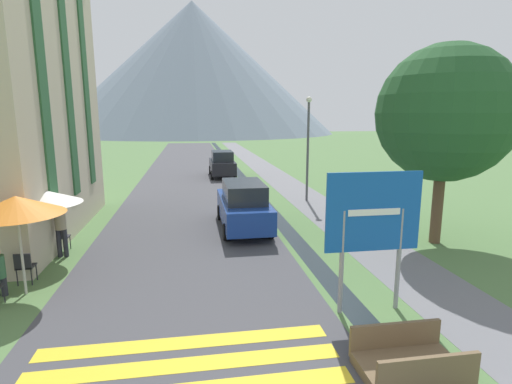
{
  "coord_description": "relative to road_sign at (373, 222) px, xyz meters",
  "views": [
    {
      "loc": [
        -2.3,
        -3.24,
        4.27
      ],
      "look_at": [
        -0.14,
        10.0,
        1.68
      ],
      "focal_mm": 28.0,
      "sensor_mm": 36.0,
      "label": 1
    }
  ],
  "objects": [
    {
      "name": "parked_car_near",
      "position": [
        -1.89,
        6.92,
        -1.12
      ],
      "size": [
        1.77,
        4.57,
        1.82
      ],
      "color": "navy",
      "rests_on": "ground_plane"
    },
    {
      "name": "streetlamp",
      "position": [
        1.97,
        11.52,
        1.02
      ],
      "size": [
        0.28,
        0.28,
        5.16
      ],
      "color": "#515156",
      "rests_on": "ground_plane"
    },
    {
      "name": "cafe_umbrella_middle_white",
      "position": [
        -8.1,
        4.5,
        -0.1
      ],
      "size": [
        2.19,
        2.19,
        2.15
      ],
      "color": "#B7B2A8",
      "rests_on": "ground_plane"
    },
    {
      "name": "person_standing_terrace",
      "position": [
        -7.75,
        4.73,
        -1.05
      ],
      "size": [
        0.32,
        0.32,
        1.69
      ],
      "color": "#282833",
      "rests_on": "ground_plane"
    },
    {
      "name": "road",
      "position": [
        -3.99,
        25.52,
        -2.03
      ],
      "size": [
        6.4,
        60.0,
        0.01
      ],
      "color": "#424247",
      "rests_on": "ground_plane"
    },
    {
      "name": "cafe_chair_near_right",
      "position": [
        -8.06,
        2.72,
        -1.52
      ],
      "size": [
        0.4,
        0.4,
        0.85
      ],
      "rotation": [
        0.0,
        0.0,
        -0.33
      ],
      "color": "#232328",
      "rests_on": "ground_plane"
    },
    {
      "name": "cafe_umbrella_front_orange",
      "position": [
        -7.85,
        2.13,
        0.17
      ],
      "size": [
        2.15,
        2.15,
        2.43
      ],
      "color": "#B7B2A8",
      "rests_on": "ground_plane"
    },
    {
      "name": "parked_car_far",
      "position": [
        -1.64,
        20.2,
        -1.13
      ],
      "size": [
        1.74,
        4.01,
        1.82
      ],
      "color": "black",
      "rests_on": "ground_plane"
    },
    {
      "name": "footbridge",
      "position": [
        -0.29,
        -2.21,
        -1.81
      ],
      "size": [
        1.7,
        1.1,
        0.65
      ],
      "color": "brown",
      "rests_on": "ground_plane"
    },
    {
      "name": "tree_by_path",
      "position": [
        4.33,
        4.19,
        2.28
      ],
      "size": [
        4.4,
        4.4,
        6.53
      ],
      "color": "brown",
      "rests_on": "ground_plane"
    },
    {
      "name": "cafe_chair_far_left",
      "position": [
        -7.92,
        5.25,
        -1.52
      ],
      "size": [
        0.4,
        0.4,
        0.85
      ],
      "rotation": [
        0.0,
        0.0,
        -0.0
      ],
      "color": "#232328",
      "rests_on": "ground_plane"
    },
    {
      "name": "drainage_channel",
      "position": [
        -0.29,
        25.52,
        -2.03
      ],
      "size": [
        0.6,
        60.0,
        0.0
      ],
      "color": "black",
      "rests_on": "ground_plane"
    },
    {
      "name": "crosswalk_marking",
      "position": [
        -3.99,
        -1.37,
        -2.03
      ],
      "size": [
        5.44,
        1.84,
        0.01
      ],
      "color": "yellow",
      "rests_on": "ground_plane"
    },
    {
      "name": "ground_plane",
      "position": [
        -1.49,
        15.52,
        -2.03
      ],
      "size": [
        160.0,
        160.0,
        0.0
      ],
      "primitive_type": "plane",
      "color": "#517542"
    },
    {
      "name": "road_sign",
      "position": [
        0.0,
        0.0,
        0.0
      ],
      "size": [
        2.12,
        0.11,
        3.11
      ],
      "color": "gray",
      "rests_on": "ground_plane"
    },
    {
      "name": "footpath",
      "position": [
        2.11,
        25.52,
        -2.03
      ],
      "size": [
        2.2,
        60.0,
        0.01
      ],
      "color": "slate",
      "rests_on": "ground_plane"
    },
    {
      "name": "person_seated_far",
      "position": [
        -8.24,
        3.57,
        -1.37
      ],
      "size": [
        0.32,
        0.32,
        1.2
      ],
      "color": "#282833",
      "rests_on": "ground_plane"
    },
    {
      "name": "cafe_chair_far_right",
      "position": [
        -8.36,
        5.68,
        -1.52
      ],
      "size": [
        0.4,
        0.4,
        0.85
      ],
      "rotation": [
        0.0,
        0.0,
        0.23
      ],
      "color": "#232328",
      "rests_on": "ground_plane"
    },
    {
      "name": "mountain_distant",
      "position": [
        -2.54,
        92.69,
        13.2
      ],
      "size": [
        66.57,
        66.57,
        30.46
      ],
      "color": "slate",
      "rests_on": "ground_plane"
    }
  ]
}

